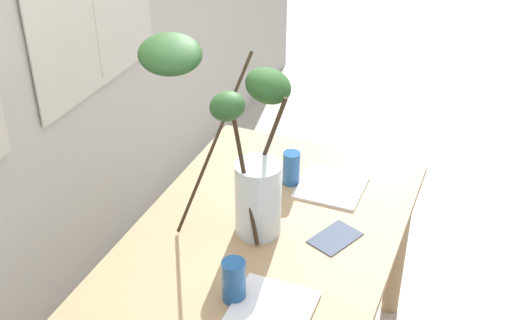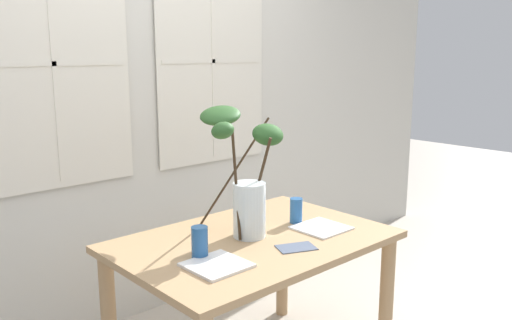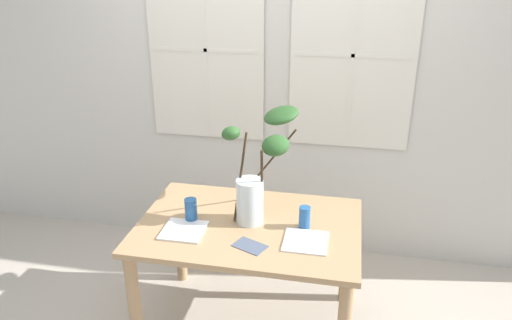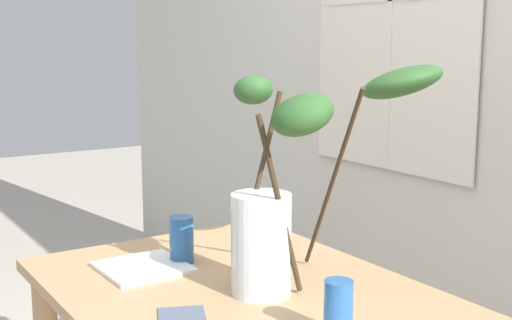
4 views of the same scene
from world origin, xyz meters
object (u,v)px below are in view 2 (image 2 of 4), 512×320
at_px(dining_table, 253,261).
at_px(drinking_glass_blue_left, 200,242).
at_px(plate_square_left, 217,265).
at_px(plate_square_right, 321,228).
at_px(vase_with_branches, 243,173).
at_px(drinking_glass_blue_right, 296,211).

distance_m(dining_table, drinking_glass_blue_left, 0.38).
bearing_deg(drinking_glass_blue_left, plate_square_left, -92.29).
distance_m(dining_table, plate_square_left, 0.39).
distance_m(drinking_glass_blue_left, plate_square_right, 0.68).
height_order(vase_with_branches, drinking_glass_blue_left, vase_with_branches).
relative_size(vase_with_branches, drinking_glass_blue_left, 4.43).
bearing_deg(dining_table, plate_square_left, -155.89).
distance_m(plate_square_left, plate_square_right, 0.67).
relative_size(dining_table, drinking_glass_blue_left, 9.13).
distance_m(drinking_glass_blue_right, plate_square_right, 0.16).
height_order(vase_with_branches, plate_square_right, vase_with_branches).
relative_size(drinking_glass_blue_right, plate_square_left, 0.56).
xyz_separation_m(drinking_glass_blue_left, plate_square_left, (-0.00, -0.12, -0.06)).
xyz_separation_m(dining_table, plate_square_right, (0.34, -0.13, 0.12)).
bearing_deg(dining_table, vase_with_branches, 71.57).
height_order(dining_table, drinking_glass_blue_left, drinking_glass_blue_left).
bearing_deg(drinking_glass_blue_left, dining_table, 5.12).
relative_size(dining_table, vase_with_branches, 2.06).
bearing_deg(plate_square_right, vase_with_branches, 140.78).
height_order(drinking_glass_blue_right, plate_square_right, drinking_glass_blue_right).
xyz_separation_m(drinking_glass_blue_right, plate_square_right, (0.02, -0.15, -0.06)).
distance_m(vase_with_branches, plate_square_left, 0.54).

